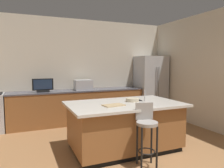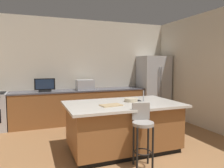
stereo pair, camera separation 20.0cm
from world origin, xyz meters
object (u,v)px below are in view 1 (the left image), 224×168
kitchen_island (124,126)px  cell_phone (140,100)px  tv_remote (135,100)px  refrigerator (151,86)px  fruit_bowl (132,100)px  bar_stool_center (146,129)px  tv_monitor (43,86)px  microwave (83,85)px  cutting_board (114,105)px

kitchen_island → cell_phone: cell_phone is taller
tv_remote → refrigerator: bearing=81.9°
fruit_bowl → cell_phone: fruit_bowl is taller
refrigerator → bar_stool_center: refrigerator is taller
bar_stool_center → tv_remote: bearing=84.3°
tv_monitor → microwave: bearing=2.7°
tv_remote → fruit_bowl: bearing=-104.9°
microwave → cell_phone: bearing=-73.6°
kitchen_island → cutting_board: 0.57m
microwave → cutting_board: (-0.09, -2.35, -0.15)m
bar_stool_center → cutting_board: size_ratio=2.70×
refrigerator → tv_monitor: 3.29m
tv_monitor → bar_stool_center: bearing=-65.8°
microwave → kitchen_island: bearing=-84.5°
cutting_board → refrigerator: bearing=45.2°
fruit_bowl → cell_phone: (0.18, 0.04, -0.03)m
kitchen_island → cell_phone: (0.40, 0.11, 0.45)m
microwave → bar_stool_center: microwave is taller
tv_monitor → cutting_board: (0.99, -2.30, -0.17)m
refrigerator → microwave: bearing=178.6°
kitchen_island → cell_phone: bearing=16.1°
bar_stool_center → tv_remote: bar_stool_center is taller
microwave → bar_stool_center: bearing=-85.8°
refrigerator → cell_phone: refrigerator is taller
refrigerator → bar_stool_center: bearing=-124.3°
tv_monitor → bar_stool_center: 3.21m
refrigerator → microwave: refrigerator is taller
tv_remote → cutting_board: size_ratio=0.45×
tv_remote → bar_stool_center: bearing=-77.0°
tv_monitor → tv_remote: size_ratio=3.07×
cell_phone → microwave: bearing=116.1°
cell_phone → cutting_board: size_ratio=0.40×
refrigerator → cell_phone: size_ratio=12.63×
fruit_bowl → tv_remote: (0.13, 0.12, -0.02)m
bar_stool_center → cutting_board: 0.73m
kitchen_island → microwave: microwave is taller
cell_phone → tv_remote: size_ratio=0.88×
microwave → tv_remote: 2.06m
tv_monitor → cutting_board: tv_monitor is taller
kitchen_island → refrigerator: refrigerator is taller
refrigerator → microwave: size_ratio=3.95×
cell_phone → kitchen_island: bearing=-154.3°
bar_stool_center → tv_remote: 1.07m
cell_phone → cutting_board: bearing=-148.0°
kitchen_island → refrigerator: bearing=47.0°
fruit_bowl → tv_monitor: bearing=126.4°
refrigerator → tv_remote: 2.53m
kitchen_island → cutting_board: cutting_board is taller
tv_remote → microwave: bearing=138.1°
cutting_board → bar_stool_center: bearing=-62.5°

